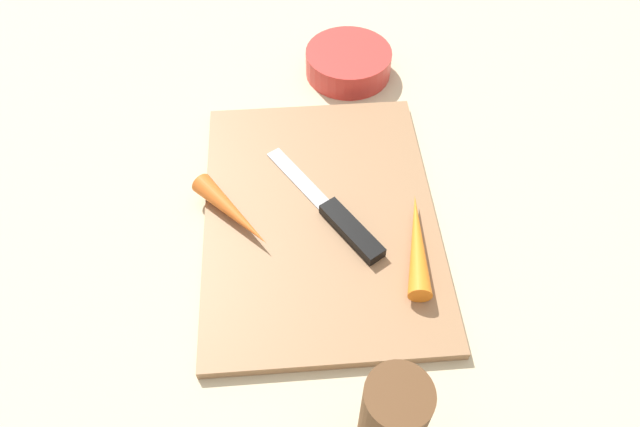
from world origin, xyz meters
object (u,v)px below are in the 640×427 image
(cutting_board, at_px, (320,217))
(small_bowl, at_px, (348,62))
(carrot_short, at_px, (232,214))
(knife, at_px, (344,223))
(carrot_long, at_px, (417,242))

(cutting_board, height_order, small_bowl, small_bowl)
(carrot_short, relative_size, small_bowl, 0.98)
(knife, xyz_separation_m, carrot_long, (-0.04, -0.07, 0.01))
(knife, bearing_deg, small_bowl, -39.42)
(carrot_long, bearing_deg, knife, 71.53)
(cutting_board, relative_size, carrot_short, 3.09)
(cutting_board, xyz_separation_m, knife, (-0.02, -0.03, 0.01))
(knife, distance_m, small_bowl, 0.28)
(carrot_long, bearing_deg, carrot_short, 82.60)
(cutting_board, bearing_deg, small_bowl, -12.99)
(carrot_long, distance_m, carrot_short, 0.20)
(cutting_board, bearing_deg, knife, -128.17)
(knife, relative_size, small_bowl, 1.51)
(carrot_short, height_order, small_bowl, same)
(carrot_long, relative_size, small_bowl, 1.09)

